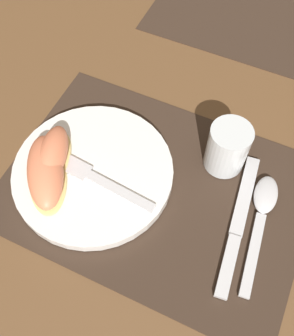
{
  "coord_description": "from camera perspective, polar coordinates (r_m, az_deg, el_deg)",
  "views": [
    {
      "loc": [
        0.1,
        -0.24,
        0.51
      ],
      "look_at": [
        -0.02,
        0.02,
        0.02
      ],
      "focal_mm": 42.0,
      "sensor_mm": 36.0,
      "label": 1
    }
  ],
  "objects": [
    {
      "name": "spoon",
      "position": [
        0.58,
        16.42,
        -5.8
      ],
      "size": [
        0.04,
        0.18,
        0.01
      ],
      "color": "silver",
      "rests_on": "placemat"
    },
    {
      "name": "ground_plane",
      "position": [
        0.58,
        1.22,
        -3.2
      ],
      "size": [
        3.0,
        3.0,
        0.0
      ],
      "primitive_type": "plane",
      "color": "brown"
    },
    {
      "name": "plate",
      "position": [
        0.58,
        -7.81,
        -0.6
      ],
      "size": [
        0.24,
        0.24,
        0.02
      ],
      "color": "white",
      "rests_on": "placemat"
    },
    {
      "name": "placemat",
      "position": [
        0.58,
        1.22,
        -3.11
      ],
      "size": [
        0.43,
        0.31,
        0.0
      ],
      "color": "#38281E",
      "rests_on": "ground_plane"
    },
    {
      "name": "fork",
      "position": [
        0.57,
        -7.96,
        -1.25
      ],
      "size": [
        0.18,
        0.04,
        0.0
      ],
      "color": "silver",
      "rests_on": "plate"
    },
    {
      "name": "citrus_wedge_1",
      "position": [
        0.57,
        -14.5,
        -0.59
      ],
      "size": [
        0.12,
        0.13,
        0.04
      ],
      "color": "#F4DB84",
      "rests_on": "plate"
    },
    {
      "name": "juice_glass",
      "position": [
        0.58,
        11.5,
        2.63
      ],
      "size": [
        0.06,
        0.06,
        0.08
      ],
      "color": "silver",
      "rests_on": "placemat"
    },
    {
      "name": "placemat_far",
      "position": [
        0.87,
        17.27,
        20.94
      ],
      "size": [
        0.43,
        0.31,
        0.0
      ],
      "color": "#38281E",
      "rests_on": "ground_plane"
    },
    {
      "name": "knife",
      "position": [
        0.56,
        13.0,
        -8.14
      ],
      "size": [
        0.04,
        0.22,
        0.01
      ],
      "color": "silver",
      "rests_on": "placemat"
    },
    {
      "name": "citrus_wedge_0",
      "position": [
        0.58,
        -13.56,
        1.64
      ],
      "size": [
        0.07,
        0.11,
        0.04
      ],
      "color": "#F4DB84",
      "rests_on": "plate"
    }
  ]
}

